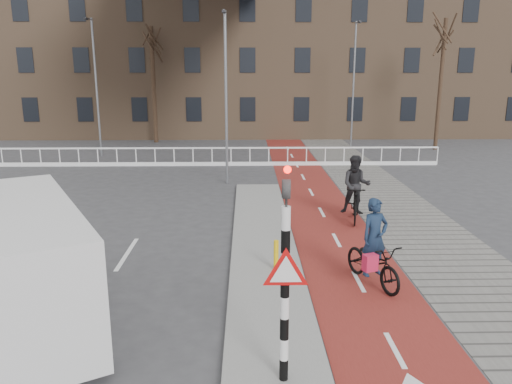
{
  "coord_description": "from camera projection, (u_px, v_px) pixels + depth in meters",
  "views": [
    {
      "loc": [
        -1.18,
        -9.05,
        4.95
      ],
      "look_at": [
        -0.91,
        5.0,
        1.5
      ],
      "focal_mm": 35.0,
      "sensor_mm": 36.0,
      "label": 1
    }
  ],
  "objects": [
    {
      "name": "ground",
      "position": [
        306.0,
        324.0,
        9.99
      ],
      "size": [
        120.0,
        120.0,
        0.0
      ],
      "primitive_type": "plane",
      "color": "#38383A",
      "rests_on": "ground"
    },
    {
      "name": "bike_lane",
      "position": [
        314.0,
        198.0,
        19.73
      ],
      "size": [
        2.5,
        60.0,
        0.01
      ],
      "primitive_type": "cube",
      "color": "maroon",
      "rests_on": "ground"
    },
    {
      "name": "sidewalk",
      "position": [
        385.0,
        198.0,
        19.78
      ],
      "size": [
        3.0,
        60.0,
        0.01
      ],
      "primitive_type": "cube",
      "color": "slate",
      "rests_on": "ground"
    },
    {
      "name": "curb_island",
      "position": [
        264.0,
        251.0,
        13.85
      ],
      "size": [
        1.8,
        16.0,
        0.12
      ],
      "primitive_type": "cube",
      "color": "gray",
      "rests_on": "ground"
    },
    {
      "name": "traffic_signal",
      "position": [
        285.0,
        271.0,
        7.54
      ],
      "size": [
        0.8,
        0.8,
        3.68
      ],
      "color": "black",
      "rests_on": "curb_island"
    },
    {
      "name": "bollard",
      "position": [
        276.0,
        255.0,
        12.31
      ],
      "size": [
        0.12,
        0.12,
        0.76
      ],
      "primitive_type": "cylinder",
      "color": "yellow",
      "rests_on": "curb_island"
    },
    {
      "name": "cyclist_near",
      "position": [
        373.0,
        256.0,
        11.67
      ],
      "size": [
        1.41,
        2.14,
        2.09
      ],
      "rotation": [
        0.0,
        0.0,
        0.38
      ],
      "color": "black",
      "rests_on": "bike_lane"
    },
    {
      "name": "cyclist_far",
      "position": [
        356.0,
        194.0,
        16.59
      ],
      "size": [
        1.09,
        2.17,
        2.21
      ],
      "rotation": [
        0.0,
        0.0,
        -0.2
      ],
      "color": "black",
      "rests_on": "bike_lane"
    },
    {
      "name": "van",
      "position": [
        14.0,
        265.0,
        9.65
      ],
      "size": [
        4.7,
        6.07,
        2.44
      ],
      "rotation": [
        0.0,
        0.0,
        0.5
      ],
      "color": "silver",
      "rests_on": "ground"
    },
    {
      "name": "railing",
      "position": [
        174.0,
        160.0,
        26.33
      ],
      "size": [
        28.0,
        0.1,
        0.99
      ],
      "color": "silver",
      "rests_on": "ground"
    },
    {
      "name": "townhouse_row",
      "position": [
        223.0,
        32.0,
        39.14
      ],
      "size": [
        46.0,
        10.0,
        15.9
      ],
      "color": "#7F6047",
      "rests_on": "ground"
    },
    {
      "name": "tree_mid",
      "position": [
        154.0,
        86.0,
        34.11
      ],
      "size": [
        0.29,
        0.29,
        7.77
      ],
      "primitive_type": "cylinder",
      "color": "black",
      "rests_on": "ground"
    },
    {
      "name": "tree_right",
      "position": [
        440.0,
        86.0,
        30.91
      ],
      "size": [
        0.25,
        0.25,
        7.98
      ],
      "primitive_type": "cylinder",
      "color": "black",
      "rests_on": "ground"
    },
    {
      "name": "streetlight_near",
      "position": [
        226.0,
        100.0,
        21.48
      ],
      "size": [
        0.12,
        0.12,
        7.34
      ],
      "primitive_type": "cylinder",
      "color": "slate",
      "rests_on": "ground"
    },
    {
      "name": "streetlight_left",
      "position": [
        97.0,
        89.0,
        28.52
      ],
      "size": [
        0.12,
        0.12,
        7.75
      ],
      "primitive_type": "cylinder",
      "color": "slate",
      "rests_on": "ground"
    },
    {
      "name": "streetlight_right",
      "position": [
        353.0,
        86.0,
        31.84
      ],
      "size": [
        0.12,
        0.12,
        7.89
      ],
      "primitive_type": "cylinder",
      "color": "slate",
      "rests_on": "ground"
    }
  ]
}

